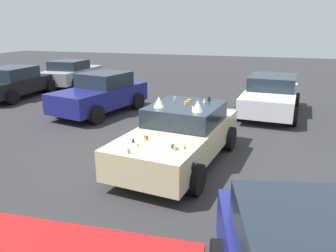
% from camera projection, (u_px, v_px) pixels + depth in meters
% --- Properties ---
extents(ground_plane, '(60.00, 60.00, 0.00)m').
position_uv_depth(ground_plane, '(180.00, 162.00, 8.05)').
color(ground_plane, '#2D2D30').
extents(art_car_decorated, '(4.51, 2.40, 1.63)m').
position_uv_depth(art_car_decorated, '(181.00, 135.00, 7.90)').
color(art_car_decorated, beige).
rests_on(art_car_decorated, ground).
extents(parked_sedan_row_back_center, '(4.34, 2.30, 1.41)m').
position_uv_depth(parked_sedan_row_back_center, '(271.00, 95.00, 12.33)').
color(parked_sedan_row_back_center, silver).
rests_on(parked_sedan_row_back_center, ground).
extents(parked_sedan_far_left, '(4.19, 2.58, 1.52)m').
position_uv_depth(parked_sedan_far_left, '(101.00, 94.00, 12.40)').
color(parked_sedan_far_left, navy).
rests_on(parked_sedan_far_left, ground).
extents(parked_sedan_behind_left, '(4.18, 2.17, 1.40)m').
position_uv_depth(parked_sedan_behind_left, '(72.00, 73.00, 18.21)').
color(parked_sedan_behind_left, gray).
rests_on(parked_sedan_behind_left, ground).
extents(parked_sedan_behind_right, '(4.38, 2.06, 1.42)m').
position_uv_depth(parked_sedan_behind_right, '(15.00, 82.00, 15.11)').
color(parked_sedan_behind_right, black).
rests_on(parked_sedan_behind_right, ground).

